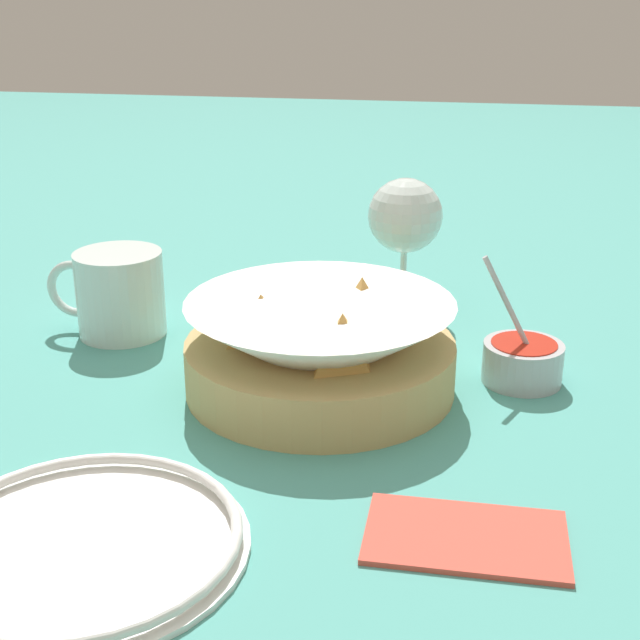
{
  "coord_description": "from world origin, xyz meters",
  "views": [
    {
      "loc": [
        -0.15,
        0.69,
        0.35
      ],
      "look_at": [
        -0.02,
        -0.02,
        0.07
      ],
      "focal_mm": 50.0,
      "sensor_mm": 36.0,
      "label": 1
    }
  ],
  "objects_px": {
    "wine_glass": "(405,220)",
    "beer_mug": "(119,296)",
    "side_plate": "(83,541)",
    "food_basket": "(320,350)",
    "sauce_cup": "(523,360)"
  },
  "relations": [
    {
      "from": "wine_glass",
      "to": "beer_mug",
      "type": "xyz_separation_m",
      "value": [
        0.28,
        0.13,
        -0.06
      ]
    },
    {
      "from": "wine_glass",
      "to": "side_plate",
      "type": "relative_size",
      "value": 0.68
    },
    {
      "from": "food_basket",
      "to": "wine_glass",
      "type": "xyz_separation_m",
      "value": [
        -0.05,
        -0.22,
        0.06
      ]
    },
    {
      "from": "beer_mug",
      "to": "side_plate",
      "type": "bearing_deg",
      "value": 108.58
    },
    {
      "from": "food_basket",
      "to": "side_plate",
      "type": "relative_size",
      "value": 1.11
    },
    {
      "from": "food_basket",
      "to": "wine_glass",
      "type": "bearing_deg",
      "value": -103.18
    },
    {
      "from": "wine_glass",
      "to": "beer_mug",
      "type": "distance_m",
      "value": 0.31
    },
    {
      "from": "food_basket",
      "to": "side_plate",
      "type": "distance_m",
      "value": 0.29
    },
    {
      "from": "sauce_cup",
      "to": "beer_mug",
      "type": "relative_size",
      "value": 0.95
    },
    {
      "from": "wine_glass",
      "to": "beer_mug",
      "type": "relative_size",
      "value": 1.17
    },
    {
      "from": "sauce_cup",
      "to": "wine_glass",
      "type": "height_order",
      "value": "wine_glass"
    },
    {
      "from": "beer_mug",
      "to": "sauce_cup",
      "type": "bearing_deg",
      "value": 173.63
    },
    {
      "from": "side_plate",
      "to": "wine_glass",
      "type": "bearing_deg",
      "value": -107.89
    },
    {
      "from": "sauce_cup",
      "to": "side_plate",
      "type": "distance_m",
      "value": 0.42
    },
    {
      "from": "food_basket",
      "to": "wine_glass",
      "type": "height_order",
      "value": "wine_glass"
    }
  ]
}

